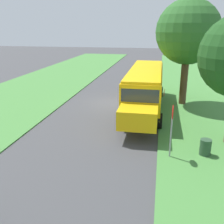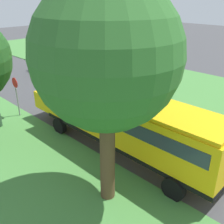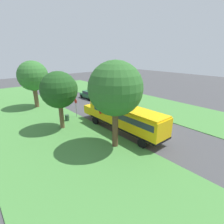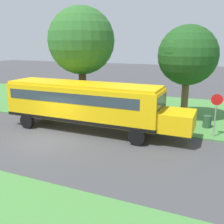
{
  "view_description": "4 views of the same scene",
  "coord_description": "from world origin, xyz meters",
  "views": [
    {
      "loc": [
        -3.94,
        21.2,
        6.27
      ],
      "look_at": [
        -0.99,
        5.46,
        1.01
      ],
      "focal_mm": 42.0,
      "sensor_mm": 36.0,
      "label": 1
    },
    {
      "loc": [
        -11.72,
        -6.82,
        7.67
      ],
      "look_at": [
        -1.93,
        2.86,
        1.44
      ],
      "focal_mm": 42.0,
      "sensor_mm": 36.0,
      "label": 2
    },
    {
      "loc": [
        -16.11,
        -12.34,
        8.92
      ],
      "look_at": [
        -2.88,
        3.19,
        1.94
      ],
      "focal_mm": 28.0,
      "sensor_mm": 36.0,
      "label": 3
    },
    {
      "loc": [
        11.89,
        9.44,
        5.65
      ],
      "look_at": [
        -1.73,
        3.53,
        1.75
      ],
      "focal_mm": 42.0,
      "sensor_mm": 36.0,
      "label": 4
    }
  ],
  "objects": [
    {
      "name": "grass_far_side",
      "position": [
        9.0,
        0.0,
        0.04
      ],
      "size": [
        10.0,
        80.0,
        0.07
      ],
      "primitive_type": "cube",
      "color": "#47843D",
      "rests_on": "ground"
    },
    {
      "name": "ground_plane",
      "position": [
        0.0,
        0.0,
        0.0
      ],
      "size": [
        120.0,
        120.0,
        0.0
      ],
      "primitive_type": "plane",
      "color": "#424244"
    },
    {
      "name": "school_bus",
      "position": [
        -2.8,
        1.24,
        1.92
      ],
      "size": [
        2.84,
        12.42,
        3.16
      ],
      "color": "yellow",
      "rests_on": "ground"
    },
    {
      "name": "car_green_nearest",
      "position": [
        2.8,
        17.12,
        0.88
      ],
      "size": [
        2.02,
        4.4,
        1.56
      ],
      "color": "#236038",
      "rests_on": "ground"
    },
    {
      "name": "trash_bin",
      "position": [
        -6.36,
        8.59,
        0.45
      ],
      "size": [
        0.56,
        0.56,
        0.9
      ],
      "primitive_type": "cylinder",
      "color": "#2D4C33",
      "rests_on": "ground"
    },
    {
      "name": "oak_tree_beside_bus",
      "position": [
        -5.91,
        -0.73,
        5.82
      ],
      "size": [
        5.02,
        5.02,
        8.36
      ],
      "color": "brown",
      "rests_on": "ground"
    },
    {
      "name": "oak_tree_far_end",
      "position": [
        -7.3,
        17.84,
        5.41
      ],
      "size": [
        4.82,
        4.82,
        7.74
      ],
      "color": "brown",
      "rests_on": "ground"
    },
    {
      "name": "grass_verge",
      "position": [
        -10.0,
        0.0,
        0.04
      ],
      "size": [
        12.0,
        80.0,
        0.08
      ],
      "primitive_type": "cube",
      "color": "#47843D",
      "rests_on": "ground"
    },
    {
      "name": "stop_sign",
      "position": [
        -4.6,
        9.11,
        1.74
      ],
      "size": [
        0.08,
        0.68,
        2.74
      ],
      "color": "gray",
      "rests_on": "ground"
    },
    {
      "name": "oak_tree_roadside_mid",
      "position": [
        -7.75,
        6.71,
        4.84
      ],
      "size": [
        4.29,
        4.29,
        6.97
      ],
      "color": "brown",
      "rests_on": "ground"
    }
  ]
}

